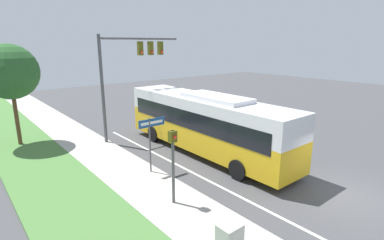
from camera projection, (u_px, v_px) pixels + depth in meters
ground_plane at (344, 195)px, 12.90m from camera, size 80.00×80.00×0.00m
lane_divider_near at (298, 226)px, 10.68m from camera, size 0.14×30.00×0.01m
bus at (205, 121)px, 17.34m from camera, size 2.67×12.03×3.57m
signal_gantry at (129, 64)px, 19.41m from camera, size 5.83×0.41×6.86m
pedestrian_signal at (173, 156)px, 11.55m from camera, size 0.28×0.34×3.13m
street_sign at (151, 135)px, 14.51m from camera, size 1.44×0.08×2.87m
utility_cabinet at (229, 240)px, 8.91m from camera, size 0.68×0.56×1.05m
roadside_tree at (10, 72)px, 17.92m from camera, size 3.33×3.33×6.23m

